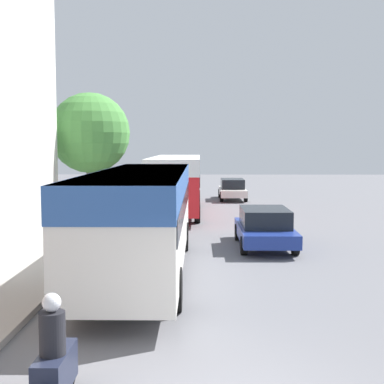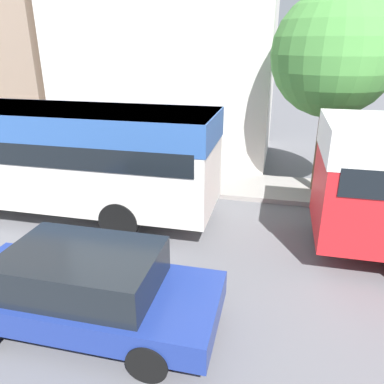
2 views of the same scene
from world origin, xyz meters
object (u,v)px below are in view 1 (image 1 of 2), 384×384
Objects in this scene: bus_following at (176,177)px; pedestrian_near_curb at (105,191)px; bus_lead at (142,207)px; motorcycle_behind_lead at (54,366)px; car_far_curb at (232,189)px; car_crossing at (265,227)px.

bus_following is 6.07× the size of pedestrian_near_curb.
bus_lead is at bearing -76.03° from pedestrian_near_curb.
motorcycle_behind_lead is at bearing -81.66° from pedestrian_near_curb.
pedestrian_near_curb is (-3.41, 23.24, 0.40)m from motorcycle_behind_lead.
motorcycle_behind_lead reaches higher than car_far_curb.
bus_lead is 5.90m from car_crossing.
car_crossing is (4.40, 12.21, 0.07)m from motorcycle_behind_lead.
bus_lead is at bearing -100.51° from car_far_curb.
car_crossing is at bearing -69.05° from bus_following.
bus_following is (0.41, 13.62, 0.06)m from bus_lead.
pedestrian_near_curb is at bearing -142.33° from car_far_curb.
car_crossing is at bearing -89.58° from car_far_curb.
bus_following is at bearing 88.28° from bus_lead.
pedestrian_near_curb reaches higher than car_far_curb.
car_crossing is 16.97m from car_far_curb.
bus_following is 21.75m from motorcycle_behind_lead.
motorcycle_behind_lead is 12.98m from car_crossing.
motorcycle_behind_lead is at bearing -92.57° from bus_lead.
motorcycle_behind_lead is 1.22× the size of pedestrian_near_curb.
car_far_curb is 9.72m from pedestrian_near_curb.
car_crossing is (3.63, -9.48, -1.26)m from bus_following.
bus_lead is 1.01× the size of bus_following.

